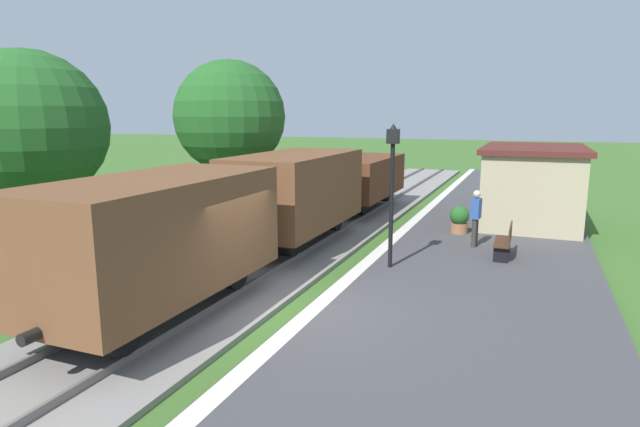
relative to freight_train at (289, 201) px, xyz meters
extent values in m
plane|color=#3D6628|center=(2.40, -4.95, -1.60)|extent=(160.00, 160.00, 0.00)
cube|color=#424244|center=(5.60, -4.95, -1.47)|extent=(6.00, 60.00, 0.25)
cube|color=silver|center=(2.80, -4.95, -1.34)|extent=(0.36, 60.00, 0.01)
cube|color=gray|center=(0.00, -4.95, -1.54)|extent=(3.80, 60.00, 0.12)
cube|color=slate|center=(0.72, -4.95, -1.41)|extent=(0.07, 60.00, 0.14)
cube|color=slate|center=(-0.72, -4.95, -1.41)|extent=(0.07, 60.00, 0.14)
cube|color=brown|center=(0.00, -6.08, 0.28)|extent=(2.50, 5.60, 2.20)
cube|color=black|center=(0.00, -6.08, -0.67)|extent=(2.10, 5.15, 0.50)
cylinder|color=black|center=(0.00, -4.29, -0.92)|extent=(1.56, 0.84, 0.84)
cylinder|color=black|center=(0.00, -7.87, -0.92)|extent=(1.56, 0.84, 0.84)
cylinder|color=black|center=(0.00, -3.13, -0.67)|extent=(0.20, 0.30, 0.20)
cylinder|color=black|center=(0.00, -9.03, -0.67)|extent=(0.20, 0.30, 0.20)
cube|color=brown|center=(0.00, 0.52, 0.28)|extent=(2.50, 5.60, 2.20)
cube|color=black|center=(0.00, 0.52, -0.67)|extent=(2.10, 5.15, 0.50)
cylinder|color=black|center=(0.00, 2.31, -0.92)|extent=(1.56, 0.84, 0.84)
cylinder|color=black|center=(0.00, -1.27, -0.92)|extent=(1.56, 0.84, 0.84)
cylinder|color=black|center=(0.00, 3.47, -0.67)|extent=(0.20, 0.30, 0.20)
cylinder|color=black|center=(0.00, -2.43, -0.67)|extent=(0.20, 0.30, 0.20)
cube|color=brown|center=(0.00, 7.12, -0.02)|extent=(2.50, 5.60, 1.60)
cube|color=black|center=(0.00, 7.12, -0.67)|extent=(2.10, 5.15, 0.50)
cylinder|color=black|center=(0.00, 8.91, -0.92)|extent=(1.56, 0.84, 0.84)
cylinder|color=black|center=(0.00, 5.33, -0.92)|extent=(1.56, 0.84, 0.84)
cylinder|color=black|center=(0.00, 10.07, -0.67)|extent=(0.20, 0.30, 0.20)
cylinder|color=black|center=(0.00, 4.17, -0.67)|extent=(0.20, 0.30, 0.20)
cube|color=tan|center=(6.80, 6.48, -0.05)|extent=(3.20, 5.50, 2.60)
cube|color=#51231E|center=(6.80, 6.48, 1.34)|extent=(3.50, 5.80, 0.18)
cube|color=black|center=(5.19, 5.38, 0.08)|extent=(0.03, 0.90, 0.80)
cube|color=#422819|center=(6.13, 0.88, -0.91)|extent=(0.42, 1.50, 0.04)
cube|color=#422819|center=(6.32, 0.88, -0.66)|extent=(0.04, 1.50, 0.45)
cube|color=black|center=(6.13, 0.28, -1.14)|extent=(0.38, 0.06, 0.42)
cube|color=black|center=(6.13, 1.48, -1.14)|extent=(0.38, 0.06, 0.42)
cube|color=#422819|center=(6.13, 11.55, -0.91)|extent=(0.42, 1.50, 0.04)
cube|color=#422819|center=(6.32, 11.55, -0.66)|extent=(0.04, 1.50, 0.45)
cube|color=black|center=(6.13, 10.95, -1.14)|extent=(0.38, 0.06, 0.42)
cube|color=black|center=(6.13, 12.15, -1.14)|extent=(0.38, 0.06, 0.42)
cylinder|color=#38332D|center=(5.28, 1.75, -0.92)|extent=(0.15, 0.15, 0.86)
cylinder|color=#38332D|center=(5.30, 1.90, -0.92)|extent=(0.15, 0.15, 0.86)
cube|color=#2D5199|center=(5.29, 1.83, -0.19)|extent=(0.29, 0.41, 0.60)
sphere|color=beige|center=(5.29, 1.83, 0.25)|extent=(0.22, 0.22, 0.22)
cylinder|color=#9E6642|center=(4.62, 3.50, -1.18)|extent=(0.56, 0.56, 0.34)
sphere|color=#235B23|center=(4.62, 3.50, -0.75)|extent=(0.64, 0.64, 0.64)
cylinder|color=black|center=(3.48, -1.23, 0.25)|extent=(0.11, 0.11, 3.20)
cube|color=black|center=(3.48, -1.23, 2.03)|extent=(0.28, 0.28, 0.36)
sphere|color=#F2E5BF|center=(3.48, -1.23, 2.03)|extent=(0.20, 0.20, 0.20)
cone|color=black|center=(3.48, -1.23, 2.27)|extent=(0.20, 0.20, 0.16)
cylinder|color=#4C3823|center=(-7.08, -2.84, -0.54)|extent=(0.28, 0.28, 2.11)
sphere|color=#235B23|center=(-7.08, -2.84, 2.20)|extent=(4.50, 4.50, 4.50)
cylinder|color=#4C3823|center=(-3.71, 2.82, -0.33)|extent=(0.28, 0.28, 2.55)
sphere|color=#235B23|center=(-3.71, 2.82, 2.49)|extent=(4.10, 4.10, 4.10)
camera|label=1|loc=(6.74, -14.22, 2.59)|focal=29.61mm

